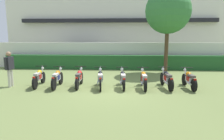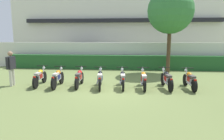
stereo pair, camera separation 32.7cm
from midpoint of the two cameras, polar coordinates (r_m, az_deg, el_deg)
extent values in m
plane|color=olive|center=(9.48, -1.28, -5.73)|extent=(60.00, 60.00, 0.00)
cube|color=silver|center=(23.18, 1.46, 12.26)|extent=(22.22, 6.00, 7.22)
cube|color=black|center=(19.96, 1.17, 13.75)|extent=(18.67, 0.50, 0.36)
cube|color=silver|center=(16.10, 0.63, 4.18)|extent=(21.11, 0.30, 1.99)
cube|color=#235628|center=(15.46, 0.51, 2.22)|extent=(16.89, 0.70, 1.06)
cube|color=#9EA3A8|center=(18.62, -9.44, 3.98)|extent=(4.58, 2.06, 1.00)
cube|color=#2D333D|center=(18.61, -10.11, 6.51)|extent=(2.78, 1.83, 0.65)
cylinder|color=black|center=(19.21, -4.14, 3.05)|extent=(0.69, 0.25, 0.68)
cylinder|color=black|center=(17.40, -5.20, 2.37)|extent=(0.69, 0.25, 0.68)
cylinder|color=black|center=(20.00, -13.07, 3.09)|extent=(0.69, 0.25, 0.68)
cylinder|color=black|center=(18.27, -14.95, 2.42)|extent=(0.69, 0.25, 0.68)
cylinder|color=#4C3823|center=(14.44, 14.36, 5.44)|extent=(0.26, 0.26, 3.08)
sphere|color=#387A3D|center=(14.50, 14.80, 15.73)|extent=(3.02, 3.02, 3.02)
cylinder|color=black|center=(11.52, -19.59, -1.99)|extent=(0.15, 0.62, 0.61)
cylinder|color=black|center=(10.31, -21.70, -3.42)|extent=(0.15, 0.62, 0.61)
cube|color=silver|center=(10.84, -20.71, -1.94)|extent=(0.26, 0.62, 0.22)
ellipsoid|color=yellow|center=(10.96, -20.51, -0.59)|extent=(0.26, 0.46, 0.22)
cube|color=#B2ADA3|center=(10.59, -21.17, -1.07)|extent=(0.25, 0.54, 0.10)
cube|color=red|center=(10.17, -21.98, -2.00)|extent=(0.11, 0.09, 0.08)
cylinder|color=silver|center=(11.38, -19.81, -0.50)|extent=(0.07, 0.23, 0.65)
cylinder|color=black|center=(11.25, -20.04, 1.03)|extent=(0.60, 0.09, 0.04)
sphere|color=silver|center=(11.46, -19.70, 0.48)|extent=(0.14, 0.14, 0.14)
cylinder|color=silver|center=(10.67, -21.70, -2.89)|extent=(0.12, 0.55, 0.07)
cube|color=#A51414|center=(10.78, -20.81, -1.74)|extent=(0.27, 0.38, 0.20)
cylinder|color=black|center=(10.99, -15.04, -2.24)|extent=(0.12, 0.64, 0.63)
cylinder|color=black|center=(9.82, -16.96, -3.71)|extent=(0.12, 0.64, 0.63)
cube|color=silver|center=(10.32, -16.06, -2.18)|extent=(0.23, 0.61, 0.22)
ellipsoid|color=orange|center=(10.44, -15.86, -0.75)|extent=(0.24, 0.45, 0.22)
cube|color=beige|center=(10.07, -16.48, -1.27)|extent=(0.22, 0.53, 0.10)
cube|color=red|center=(9.67, -17.22, -2.23)|extent=(0.10, 0.08, 0.08)
cylinder|color=silver|center=(10.84, -15.23, -0.68)|extent=(0.06, 0.23, 0.65)
cylinder|color=black|center=(10.71, -15.44, 0.92)|extent=(0.60, 0.06, 0.04)
sphere|color=silver|center=(10.92, -15.12, 0.36)|extent=(0.14, 0.14, 0.14)
cylinder|color=silver|center=(10.15, -17.07, -3.17)|extent=(0.10, 0.55, 0.07)
cube|color=navy|center=(10.27, -16.15, -1.96)|extent=(0.26, 0.37, 0.20)
cylinder|color=black|center=(10.85, -9.47, -2.26)|extent=(0.12, 0.61, 0.60)
cylinder|color=black|center=(9.65, -10.75, -3.78)|extent=(0.12, 0.61, 0.60)
cube|color=silver|center=(10.17, -10.15, -2.21)|extent=(0.23, 0.61, 0.22)
ellipsoid|color=red|center=(10.29, -10.01, -0.77)|extent=(0.24, 0.45, 0.22)
cube|color=#4C4742|center=(9.91, -10.43, -1.29)|extent=(0.22, 0.53, 0.10)
cube|color=red|center=(9.49, -10.92, -2.27)|extent=(0.10, 0.08, 0.08)
cylinder|color=silver|center=(10.70, -9.60, -0.68)|extent=(0.06, 0.23, 0.65)
cylinder|color=black|center=(10.57, -9.73, 0.94)|extent=(0.60, 0.06, 0.04)
sphere|color=silver|center=(10.78, -9.52, 0.36)|extent=(0.14, 0.14, 0.14)
cylinder|color=silver|center=(9.98, -11.07, -3.23)|extent=(0.10, 0.55, 0.07)
cube|color=#A51414|center=(10.11, -10.21, -1.99)|extent=(0.26, 0.37, 0.20)
cylinder|color=black|center=(10.52, -4.18, -2.46)|extent=(0.16, 0.63, 0.63)
cylinder|color=black|center=(9.28, -4.29, -4.09)|extent=(0.16, 0.63, 0.63)
cube|color=silver|center=(9.82, -4.25, -2.44)|extent=(0.27, 0.62, 0.22)
ellipsoid|color=black|center=(9.94, -4.25, -0.94)|extent=(0.27, 0.46, 0.22)
cube|color=beige|center=(9.55, -4.28, -1.49)|extent=(0.26, 0.54, 0.10)
cube|color=red|center=(9.12, -4.32, -2.53)|extent=(0.11, 0.09, 0.08)
cylinder|color=silver|center=(10.37, -4.21, -0.84)|extent=(0.08, 0.23, 0.65)
cylinder|color=black|center=(10.23, -4.24, 0.84)|extent=(0.60, 0.10, 0.04)
sphere|color=silver|center=(10.45, -4.21, 0.24)|extent=(0.14, 0.14, 0.14)
cylinder|color=silver|center=(9.61, -4.98, -3.51)|extent=(0.13, 0.55, 0.07)
cube|color=navy|center=(9.76, -4.26, -2.21)|extent=(0.28, 0.38, 0.20)
cylinder|color=black|center=(10.57, 1.89, -2.48)|extent=(0.14, 0.60, 0.59)
cylinder|color=black|center=(9.32, 2.33, -4.13)|extent=(0.14, 0.60, 0.59)
cube|color=silver|center=(9.86, 2.12, -2.47)|extent=(0.25, 0.61, 0.22)
ellipsoid|color=black|center=(9.98, 2.07, -0.98)|extent=(0.25, 0.46, 0.22)
cube|color=beige|center=(9.59, 2.21, -1.53)|extent=(0.24, 0.53, 0.10)
cube|color=red|center=(9.16, 2.39, -2.58)|extent=(0.11, 0.09, 0.08)
cylinder|color=silver|center=(10.42, 1.93, -0.86)|extent=(0.07, 0.23, 0.65)
cylinder|color=black|center=(10.28, 1.96, 0.80)|extent=(0.60, 0.08, 0.04)
sphere|color=silver|center=(10.50, 1.90, 0.21)|extent=(0.14, 0.14, 0.14)
cylinder|color=silver|center=(9.64, 1.49, -3.54)|extent=(0.11, 0.55, 0.07)
cube|color=black|center=(9.80, 2.14, -2.24)|extent=(0.27, 0.38, 0.20)
cylinder|color=black|center=(10.52, 7.57, -2.60)|extent=(0.10, 0.60, 0.60)
cylinder|color=black|center=(9.27, 8.35, -4.26)|extent=(0.10, 0.60, 0.60)
cube|color=silver|center=(9.82, 7.98, -2.59)|extent=(0.21, 0.60, 0.22)
ellipsoid|color=orange|center=(9.94, 7.91, -1.09)|extent=(0.23, 0.45, 0.22)
cube|color=beige|center=(9.55, 8.16, -1.65)|extent=(0.21, 0.52, 0.10)
cube|color=red|center=(9.11, 8.46, -2.70)|extent=(0.10, 0.08, 0.08)
cylinder|color=silver|center=(10.37, 7.66, -0.97)|extent=(0.06, 0.23, 0.65)
cylinder|color=black|center=(10.23, 7.74, 0.70)|extent=(0.60, 0.05, 0.04)
sphere|color=silver|center=(10.45, 7.62, 0.11)|extent=(0.14, 0.14, 0.14)
cylinder|color=silver|center=(9.59, 7.41, -3.66)|extent=(0.08, 0.55, 0.07)
cube|color=#A51414|center=(9.76, 8.02, -2.36)|extent=(0.25, 0.37, 0.20)
cylinder|color=black|center=(10.78, 13.16, -2.40)|extent=(0.15, 0.63, 0.63)
cylinder|color=black|center=(9.53, 15.25, -4.04)|extent=(0.15, 0.63, 0.63)
cube|color=silver|center=(10.08, 14.25, -2.40)|extent=(0.25, 0.62, 0.22)
ellipsoid|color=black|center=(10.20, 14.04, -0.94)|extent=(0.26, 0.46, 0.22)
cube|color=#4C4742|center=(9.82, 14.67, -1.48)|extent=(0.25, 0.54, 0.10)
cube|color=red|center=(9.38, 15.50, -2.52)|extent=(0.11, 0.09, 0.08)
cylinder|color=silver|center=(10.64, 13.35, -0.82)|extent=(0.07, 0.23, 0.65)
cylinder|color=black|center=(10.50, 13.55, 0.82)|extent=(0.60, 0.09, 0.04)
sphere|color=silver|center=(10.71, 13.24, 0.24)|extent=(0.14, 0.14, 0.14)
cylinder|color=silver|center=(9.84, 13.95, -3.45)|extent=(0.12, 0.55, 0.07)
cube|color=#A51414|center=(10.02, 14.34, -2.18)|extent=(0.27, 0.38, 0.20)
cylinder|color=black|center=(11.01, 18.87, -2.52)|extent=(0.12, 0.59, 0.59)
cylinder|color=black|center=(9.85, 21.15, -4.02)|extent=(0.12, 0.59, 0.59)
cube|color=silver|center=(10.35, 20.09, -2.48)|extent=(0.23, 0.61, 0.22)
ellipsoid|color=orange|center=(10.46, 19.85, -1.06)|extent=(0.24, 0.45, 0.22)
cube|color=#4C4742|center=(10.10, 20.59, -1.58)|extent=(0.22, 0.53, 0.10)
cube|color=red|center=(9.70, 21.46, -2.55)|extent=(0.10, 0.08, 0.08)
cylinder|color=silver|center=(10.86, 19.11, -0.97)|extent=(0.06, 0.23, 0.65)
cylinder|color=black|center=(10.73, 19.35, 0.63)|extent=(0.60, 0.06, 0.04)
sphere|color=silver|center=(10.94, 18.98, 0.06)|extent=(0.14, 0.14, 0.14)
cylinder|color=silver|center=(10.11, 19.87, -3.50)|extent=(0.10, 0.55, 0.07)
cube|color=#A51414|center=(10.29, 20.19, -2.27)|extent=(0.26, 0.37, 0.20)
cylinder|color=beige|center=(11.42, -27.08, -1.92)|extent=(0.13, 0.13, 0.87)
cylinder|color=beige|center=(11.23, -27.66, -2.15)|extent=(0.13, 0.13, 0.87)
cube|color=#232328|center=(11.21, -27.66, 1.69)|extent=(0.22, 0.51, 0.62)
cylinder|color=#232328|center=(11.47, -26.90, 1.98)|extent=(0.09, 0.09, 0.59)
cylinder|color=#232328|center=(10.95, -28.47, 1.55)|extent=(0.09, 0.09, 0.59)
sphere|color=#9E7556|center=(11.17, -27.84, 4.01)|extent=(0.24, 0.24, 0.24)
camera|label=1|loc=(0.16, -90.93, -0.16)|focal=32.55mm
camera|label=2|loc=(0.16, 89.07, 0.16)|focal=32.55mm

